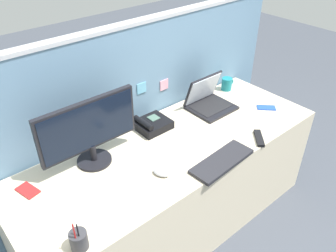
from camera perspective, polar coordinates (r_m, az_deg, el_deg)
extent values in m
plane|color=#424751|center=(2.67, 0.72, -15.55)|extent=(10.00, 10.00, 0.00)
cube|color=beige|center=(2.40, 0.79, -10.01)|extent=(2.09, 0.75, 0.72)
cube|color=#6084A3|center=(2.46, -5.55, 0.74)|extent=(2.58, 0.06, 1.38)
cube|color=#B7BAC1|center=(2.15, -6.61, 16.48)|extent=(2.58, 0.07, 0.02)
cube|color=pink|center=(2.45, -0.65, 6.87)|extent=(0.07, 0.01, 0.08)
cube|color=#66ADD1|center=(2.32, -4.42, 6.30)|extent=(0.07, 0.01, 0.07)
cylinder|color=black|center=(2.09, -12.11, -5.56)|extent=(0.20, 0.20, 0.02)
cylinder|color=black|center=(2.05, -12.29, -4.33)|extent=(0.04, 0.04, 0.10)
cube|color=black|center=(1.95, -13.12, 0.10)|extent=(0.60, 0.03, 0.31)
cube|color=black|center=(1.94, -12.89, -0.10)|extent=(0.57, 0.01, 0.28)
cube|color=black|center=(2.55, 7.22, 3.03)|extent=(0.31, 0.27, 0.02)
cube|color=black|center=(2.55, 7.07, 3.33)|extent=(0.27, 0.20, 0.00)
cube|color=black|center=(2.55, 5.78, 6.22)|extent=(0.31, 0.08, 0.22)
cube|color=silver|center=(2.54, 5.91, 6.09)|extent=(0.29, 0.07, 0.20)
cube|color=black|center=(2.31, -2.55, 0.26)|extent=(0.22, 0.20, 0.05)
cube|color=#4C6B5B|center=(2.33, -2.41, 1.36)|extent=(0.07, 0.07, 0.01)
cylinder|color=black|center=(2.25, -4.11, 0.52)|extent=(0.04, 0.18, 0.04)
cube|color=#232328|center=(2.05, 8.94, -5.79)|extent=(0.43, 0.18, 0.02)
ellipsoid|color=#B2B5BC|center=(1.95, -1.13, -7.71)|extent=(0.09, 0.11, 0.03)
cylinder|color=#333338|center=(1.65, -14.59, -17.88)|extent=(0.08, 0.08, 0.09)
cylinder|color=black|center=(1.60, -14.61, -17.08)|extent=(0.01, 0.02, 0.12)
cylinder|color=red|center=(1.59, -15.18, -17.12)|extent=(0.01, 0.01, 0.14)
cube|color=blue|center=(2.64, 16.00, 2.94)|extent=(0.14, 0.14, 0.01)
cube|color=#B22323|center=(2.01, -22.27, -9.87)|extent=(0.10, 0.14, 0.01)
cube|color=black|center=(2.29, 14.88, -1.96)|extent=(0.15, 0.15, 0.02)
cylinder|color=#197A84|center=(2.81, 9.72, 6.90)|extent=(0.08, 0.08, 0.10)
torus|color=#197A84|center=(2.85, 10.43, 7.20)|extent=(0.05, 0.01, 0.05)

